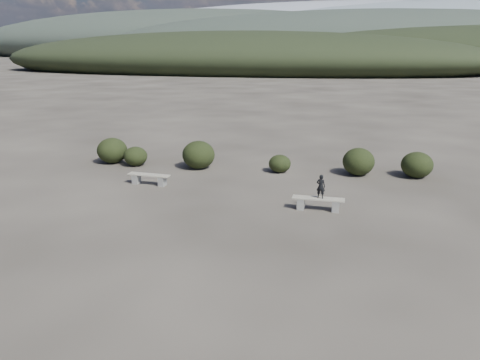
% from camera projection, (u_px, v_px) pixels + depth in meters
% --- Properties ---
extents(ground, '(1200.00, 1200.00, 0.00)m').
position_uv_depth(ground, '(190.00, 249.00, 13.17)').
color(ground, '#2F2A24').
rests_on(ground, ground).
extents(bench_left, '(1.78, 0.42, 0.44)m').
position_uv_depth(bench_left, '(149.00, 178.00, 19.24)').
color(bench_left, slate).
rests_on(bench_left, ground).
extents(bench_right, '(1.81, 0.44, 0.45)m').
position_uv_depth(bench_right, '(318.00, 203.00, 16.23)').
color(bench_right, slate).
rests_on(bench_right, ground).
extents(seated_person, '(0.33, 0.23, 0.84)m').
position_uv_depth(seated_person, '(321.00, 186.00, 16.05)').
color(seated_person, black).
rests_on(seated_person, bench_right).
extents(shrub_a, '(1.12, 1.12, 0.91)m').
position_uv_depth(shrub_a, '(135.00, 156.00, 22.26)').
color(shrub_a, black).
rests_on(shrub_a, ground).
extents(shrub_b, '(1.51, 1.51, 1.30)m').
position_uv_depth(shrub_b, '(199.00, 155.00, 21.71)').
color(shrub_b, black).
rests_on(shrub_b, ground).
extents(shrub_c, '(1.00, 1.00, 0.80)m').
position_uv_depth(shrub_c, '(280.00, 164.00, 21.11)').
color(shrub_c, black).
rests_on(shrub_c, ground).
extents(shrub_d, '(1.39, 1.39, 1.22)m').
position_uv_depth(shrub_d, '(359.00, 162.00, 20.58)').
color(shrub_d, black).
rests_on(shrub_d, ground).
extents(shrub_e, '(1.35, 1.35, 1.13)m').
position_uv_depth(shrub_e, '(417.00, 165.00, 20.22)').
color(shrub_e, black).
rests_on(shrub_e, ground).
extents(shrub_f, '(1.45, 1.45, 1.23)m').
position_uv_depth(shrub_f, '(112.00, 150.00, 22.75)').
color(shrub_f, black).
rests_on(shrub_f, ground).
extents(mountain_ridges, '(500.00, 400.00, 56.00)m').
position_uv_depth(mountain_ridges, '(354.00, 38.00, 326.72)').
color(mountain_ridges, black).
rests_on(mountain_ridges, ground).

